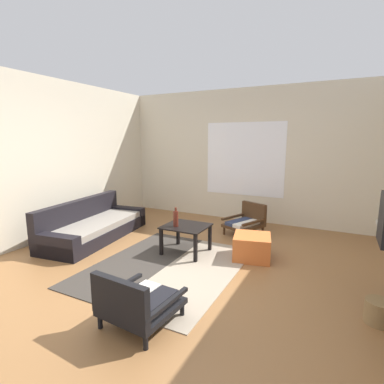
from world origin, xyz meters
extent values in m
plane|color=olive|center=(0.00, 0.00, 0.00)|extent=(7.80, 7.80, 0.00)
cube|color=beige|center=(0.00, 3.06, 1.35)|extent=(5.60, 0.12, 2.70)
cube|color=white|center=(0.00, 3.00, 1.28)|extent=(1.64, 0.01, 1.49)
cube|color=beige|center=(-2.66, 0.30, 1.35)|extent=(0.12, 6.60, 2.70)
cube|color=#38332D|center=(-0.65, 0.27, 0.01)|extent=(0.90, 2.26, 0.01)
cube|color=gray|center=(0.25, 0.27, 0.01)|extent=(0.90, 2.26, 0.01)
cube|color=black|center=(-1.89, 0.71, 0.10)|extent=(1.04, 2.12, 0.21)
cube|color=gray|center=(-1.86, 0.72, 0.26)|extent=(0.92, 1.93, 0.10)
cube|color=black|center=(-2.22, 0.67, 0.38)|extent=(0.40, 2.04, 0.55)
cube|color=black|center=(-2.01, 1.63, 0.18)|extent=(0.80, 0.28, 0.35)
cube|color=black|center=(-1.78, -0.21, 0.18)|extent=(0.80, 0.28, 0.35)
cube|color=black|center=(-0.20, 0.82, 0.42)|extent=(0.64, 0.58, 0.02)
cube|color=black|center=(-0.48, 1.07, 0.20)|extent=(0.04, 0.04, 0.41)
cube|color=black|center=(0.08, 1.07, 0.20)|extent=(0.04, 0.04, 0.41)
cube|color=black|center=(-0.48, 0.57, 0.20)|extent=(0.04, 0.04, 0.41)
cube|color=black|center=(0.08, 0.57, 0.20)|extent=(0.04, 0.04, 0.41)
cylinder|color=#472D19|center=(0.40, 1.72, 0.07)|extent=(0.04, 0.04, 0.14)
cylinder|color=#472D19|center=(0.00, 1.90, 0.07)|extent=(0.04, 0.04, 0.14)
cylinder|color=#472D19|center=(0.62, 2.22, 0.07)|extent=(0.04, 0.04, 0.14)
cylinder|color=#472D19|center=(0.21, 2.40, 0.07)|extent=(0.04, 0.04, 0.14)
cube|color=#472D19|center=(0.31, 2.06, 0.16)|extent=(0.72, 0.78, 0.05)
cube|color=silver|center=(0.38, 2.01, 0.22)|extent=(0.38, 0.59, 0.06)
cube|color=#2D3856|center=(0.21, 2.08, 0.22)|extent=(0.38, 0.59, 0.06)
cube|color=#472D19|center=(0.42, 2.32, 0.36)|extent=(0.51, 0.27, 0.35)
cube|color=#472D19|center=(0.53, 1.97, 0.28)|extent=(0.29, 0.59, 0.04)
cube|color=#472D19|center=(0.09, 2.16, 0.28)|extent=(0.29, 0.59, 0.04)
cylinder|color=black|center=(-0.01, -0.58, 0.06)|extent=(0.04, 0.04, 0.13)
cylinder|color=black|center=(0.52, -0.62, 0.06)|extent=(0.04, 0.04, 0.13)
cylinder|color=black|center=(-0.05, -1.12, 0.06)|extent=(0.04, 0.04, 0.13)
cylinder|color=black|center=(0.48, -1.16, 0.06)|extent=(0.04, 0.04, 0.13)
cube|color=black|center=(0.24, -0.87, 0.15)|extent=(0.66, 0.67, 0.05)
cube|color=silver|center=(0.13, -0.84, 0.21)|extent=(0.24, 0.58, 0.06)
cube|color=black|center=(0.34, -0.86, 0.21)|extent=(0.24, 0.58, 0.06)
cube|color=black|center=(0.21, -1.15, 0.36)|extent=(0.61, 0.12, 0.36)
cube|color=black|center=(-0.05, -0.85, 0.27)|extent=(0.09, 0.63, 0.04)
cube|color=black|center=(0.52, -0.89, 0.27)|extent=(0.09, 0.63, 0.04)
cube|color=#D1662D|center=(0.74, 1.07, 0.17)|extent=(0.61, 0.61, 0.34)
cube|color=black|center=(2.13, 0.04, 1.03)|extent=(0.01, 0.30, 0.31)
cylinder|color=#5B2319|center=(-0.32, 0.72, 0.54)|extent=(0.08, 0.08, 0.23)
cylinder|color=#5B2319|center=(-0.32, 0.72, 0.68)|extent=(0.03, 0.03, 0.06)
cylinder|color=olive|center=(2.20, 0.11, 0.11)|extent=(0.24, 0.24, 0.22)
camera|label=1|loc=(1.78, -2.89, 1.69)|focal=27.53mm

